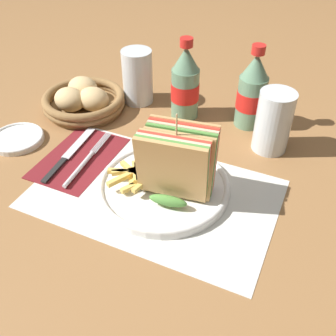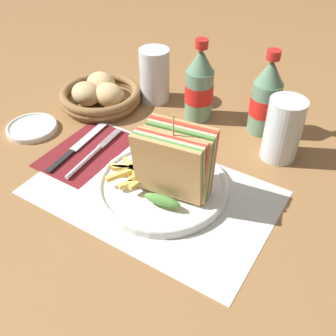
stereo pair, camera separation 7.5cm
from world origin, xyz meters
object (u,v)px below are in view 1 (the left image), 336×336
(plate_main, at_px, (164,186))
(knife, at_px, (69,154))
(fork, at_px, (84,163))
(coke_bottle_near, at_px, (185,84))
(club_sandwich, at_px, (177,163))
(glass_near, at_px, (273,125))
(bread_basket, at_px, (83,100))
(side_saucer, at_px, (17,138))
(glass_far, at_px, (138,80))
(coke_bottle_far, at_px, (252,93))

(plate_main, distance_m, knife, 0.23)
(fork, relative_size, coke_bottle_near, 0.98)
(club_sandwich, distance_m, glass_near, 0.26)
(plate_main, height_order, bread_basket, bread_basket)
(glass_near, bearing_deg, knife, -151.51)
(fork, bearing_deg, plate_main, -3.42)
(plate_main, xyz_separation_m, side_saucer, (-0.37, 0.01, -0.00))
(bread_basket, bearing_deg, glass_far, 43.11)
(coke_bottle_near, relative_size, coke_bottle_far, 1.00)
(club_sandwich, bearing_deg, coke_bottle_far, 79.60)
(glass_near, xyz_separation_m, glass_far, (-0.36, 0.06, 0.00))
(coke_bottle_near, height_order, bread_basket, coke_bottle_near)
(club_sandwich, relative_size, glass_far, 1.24)
(club_sandwich, bearing_deg, knife, 175.86)
(fork, xyz_separation_m, glass_far, (-0.02, 0.29, 0.05))
(knife, distance_m, bread_basket, 0.19)
(club_sandwich, bearing_deg, glass_near, 61.40)
(glass_far, bearing_deg, side_saucer, -121.07)
(fork, bearing_deg, knife, 157.35)
(fork, height_order, knife, fork)
(plate_main, bearing_deg, glass_far, 125.75)
(club_sandwich, relative_size, coke_bottle_far, 0.86)
(coke_bottle_far, distance_m, bread_basket, 0.41)
(plate_main, xyz_separation_m, club_sandwich, (0.03, -0.01, 0.07))
(coke_bottle_near, height_order, side_saucer, coke_bottle_near)
(knife, xyz_separation_m, coke_bottle_near, (0.16, 0.25, 0.08))
(coke_bottle_far, distance_m, side_saucer, 0.54)
(club_sandwich, bearing_deg, bread_basket, 150.13)
(coke_bottle_near, bearing_deg, club_sandwich, -70.39)
(plate_main, xyz_separation_m, coke_bottle_far, (0.08, 0.29, 0.07))
(plate_main, bearing_deg, fork, -178.93)
(club_sandwich, height_order, coke_bottle_near, coke_bottle_near)
(plate_main, distance_m, coke_bottle_near, 0.29)
(glass_near, xyz_separation_m, side_saucer, (-0.52, -0.21, -0.05))
(coke_bottle_near, xyz_separation_m, bread_basket, (-0.24, -0.08, -0.06))
(bread_basket, bearing_deg, glass_near, 4.15)
(coke_bottle_far, relative_size, glass_near, 1.44)
(club_sandwich, distance_m, bread_basket, 0.39)
(coke_bottle_far, xyz_separation_m, glass_near, (0.07, -0.07, -0.03))
(knife, height_order, bread_basket, bread_basket)
(club_sandwich, height_order, bread_basket, club_sandwich)
(plate_main, xyz_separation_m, fork, (-0.18, -0.00, -0.00))
(bread_basket, height_order, side_saucer, bread_basket)
(coke_bottle_far, relative_size, glass_far, 1.44)
(fork, height_order, side_saucer, same)
(glass_near, bearing_deg, club_sandwich, -118.60)
(fork, xyz_separation_m, glass_near, (0.33, 0.22, 0.05))
(glass_near, distance_m, side_saucer, 0.57)
(plate_main, height_order, glass_far, glass_far)
(club_sandwich, distance_m, coke_bottle_far, 0.31)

